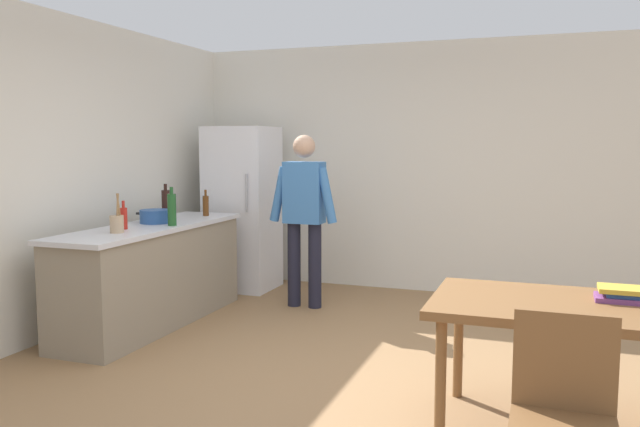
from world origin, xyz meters
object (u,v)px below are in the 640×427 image
chair (564,408)px  refrigerator (243,208)px  dining_table (562,316)px  utensil_jar (117,223)px  bottle_wine_green (172,209)px  cooking_pot (156,216)px  bottle_beer_brown (206,205)px  bottle_sauce_red (124,218)px  book_stack (623,294)px  person (304,209)px  bottle_wine_dark (166,204)px

chair → refrigerator: bearing=117.8°
chair → dining_table: bearing=75.8°
dining_table → utensil_jar: size_ratio=4.37×
bottle_wine_green → cooking_pot: bearing=155.0°
chair → bottle_beer_brown: 4.40m
bottle_sauce_red → dining_table: bearing=-12.8°
utensil_jar → book_stack: 3.70m
cooking_pot → book_stack: size_ratio=1.49×
dining_table → bottle_wine_green: bearing=160.7°
refrigerator → person: (0.95, -0.55, 0.08)m
utensil_jar → bottle_wine_dark: bottle_wine_dark is taller
chair → bottle_beer_brown: bearing=124.8°
bottle_wine_dark → bottle_wine_green: size_ratio=1.00×
chair → bottle_sauce_red: bearing=138.9°
person → chair: person is taller
chair → bottle_sauce_red: (-3.44, 1.75, 0.46)m
refrigerator → person: size_ratio=1.06×
dining_table → bottle_wine_green: bottle_wine_green is taller
chair → bottle_sauce_red: bottle_sauce_red is taller
cooking_pot → person: bearing=39.8°
dining_table → chair: (-0.00, -0.97, -0.14)m
bottle_beer_brown → book_stack: bottle_beer_brown is taller
person → bottle_sauce_red: 1.75m
cooking_pot → bottle_wine_dark: (-0.05, 0.25, 0.09)m
refrigerator → cooking_pot: size_ratio=4.50×
cooking_pot → utensil_jar: (0.08, -0.66, 0.02)m
dining_table → bottle_wine_dark: bearing=157.0°
chair → person: bearing=112.8°
bottle_wine_dark → bottle_wine_green: same height
person → bottle_wine_dark: (-1.14, -0.66, 0.07)m
bottle_wine_dark → bottle_sauce_red: size_ratio=1.42×
refrigerator → bottle_beer_brown: refrigerator is taller
refrigerator → bottle_wine_green: bearing=-86.1°
dining_table → chair: size_ratio=1.54×
person → bottle_beer_brown: person is taller
bottle_wine_green → bottle_sauce_red: bottle_wine_green is taller
dining_table → bottle_wine_green: (-3.19, 1.12, 0.37)m
dining_table → bottle_sauce_red: size_ratio=5.83×
person → chair: bearing=-53.0°
cooking_pot → bottle_wine_dark: bearing=101.9°
cooking_pot → bottle_beer_brown: bearing=78.4°
person → bottle_beer_brown: bearing=-165.5°
utensil_jar → dining_table: bearing=-9.8°
dining_table → bottle_wine_green: 3.40m
cooking_pot → bottle_wine_green: 0.29m
book_stack → utensil_jar: bearing=173.2°
bottle_beer_brown → bottle_wine_green: bearing=-81.9°
cooking_pot → bottle_wine_green: size_ratio=1.18×
cooking_pot → bottle_sauce_red: (-0.00, -0.46, 0.04)m
dining_table → book_stack: 0.36m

